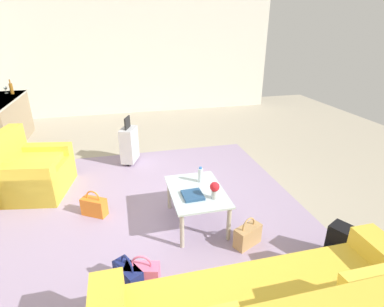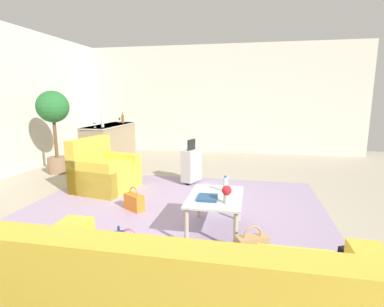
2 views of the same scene
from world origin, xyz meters
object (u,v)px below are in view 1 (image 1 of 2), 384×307
at_px(wine_glass_left_of_centre, 5,88).
at_px(wine_bottle_amber, 11,88).
at_px(backpack_black, 343,246).
at_px(handbag_navy, 128,276).
at_px(armchair, 29,173).
at_px(bar_console, 3,122).
at_px(water_bottle, 200,175).
at_px(flower_vase, 215,189).
at_px(coffee_table, 197,195).
at_px(handbag_tan, 248,235).
at_px(suitcase_silver, 129,144).
at_px(coffee_table_book, 193,195).
at_px(handbag_pink, 142,275).
at_px(handbag_orange, 94,206).

distance_m(wine_glass_left_of_centre, wine_bottle_amber, 0.18).
bearing_deg(backpack_black, handbag_navy, 85.11).
relative_size(armchair, bar_console, 0.58).
height_order(water_bottle, flower_vase, flower_vase).
relative_size(water_bottle, wine_bottle_amber, 0.68).
relative_size(water_bottle, flower_vase, 1.00).
xyz_separation_m(coffee_table, bar_console, (3.50, 3.10, 0.09)).
distance_m(flower_vase, handbag_tan, 0.63).
bearing_deg(flower_vase, suitcase_silver, 20.95).
bearing_deg(armchair, backpack_black, -123.80).
xyz_separation_m(flower_vase, backpack_black, (-0.78, -1.14, -0.39)).
distance_m(bar_console, wine_glass_left_of_centre, 0.86).
xyz_separation_m(coffee_table_book, suitcase_silver, (2.12, 0.62, -0.12)).
xyz_separation_m(bar_console, handbag_pink, (-4.34, -2.36, -0.36)).
distance_m(wine_glass_left_of_centre, handbag_tan, 5.96).
height_order(flower_vase, handbag_tan, flower_vase).
relative_size(wine_glass_left_of_centre, suitcase_silver, 0.18).
xyz_separation_m(handbag_navy, handbag_orange, (1.29, 0.37, 0.00)).
height_order(coffee_table, coffee_table_book, coffee_table_book).
xyz_separation_m(armchair, handbag_orange, (-0.84, -0.93, -0.18)).
bearing_deg(water_bottle, armchair, 63.90).
xyz_separation_m(handbag_tan, backpack_black, (-0.46, -0.84, 0.06)).
bearing_deg(coffee_table_book, water_bottle, -31.40).
height_order(coffee_table_book, handbag_tan, coffee_table_book).
height_order(armchair, handbag_tan, armchair).
bearing_deg(coffee_table_book, suitcase_silver, 14.26).
distance_m(bar_console, handbag_orange, 3.57).
bearing_deg(handbag_pink, handbag_orange, 20.77).
relative_size(wine_glass_left_of_centre, handbag_pink, 0.43).
xyz_separation_m(suitcase_silver, handbag_tan, (-2.54, -1.15, -0.23)).
bearing_deg(armchair, handbag_orange, -132.12).
bearing_deg(flower_vase, water_bottle, 6.79).
bearing_deg(bar_console, water_bottle, -135.88).
bearing_deg(coffee_table_book, wine_glass_left_of_centre, 33.45).
bearing_deg(handbag_tan, wine_bottle_amber, 36.76).
height_order(armchair, flower_vase, armchair).
bearing_deg(handbag_orange, handbag_pink, -159.23).
distance_m(coffee_table, coffee_table_book, 0.17).
xyz_separation_m(coffee_table, backpack_black, (-1.00, -1.29, -0.20)).
bearing_deg(handbag_orange, wine_bottle_amber, 25.93).
xyz_separation_m(suitcase_silver, backpack_black, (-3.00, -1.99, -0.16)).
bearing_deg(handbag_pink, bar_console, 28.49).
relative_size(coffee_table_book, backpack_black, 0.63).
bearing_deg(handbag_orange, handbag_tan, -121.00).
bearing_deg(flower_vase, coffee_table_book, 66.50).
distance_m(bar_console, wine_bottle_amber, 0.80).
height_order(suitcase_silver, handbag_tan, suitcase_silver).
bearing_deg(bar_console, backpack_black, -135.73).
bearing_deg(wine_bottle_amber, handbag_orange, -154.07).
bearing_deg(backpack_black, water_bottle, 44.67).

